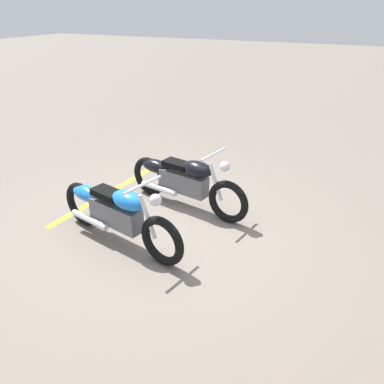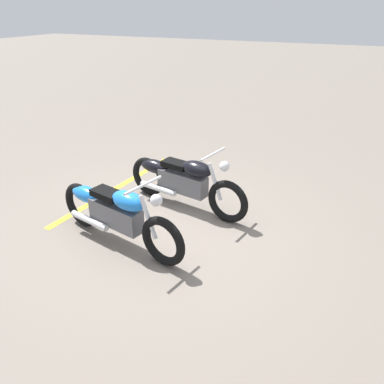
% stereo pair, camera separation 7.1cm
% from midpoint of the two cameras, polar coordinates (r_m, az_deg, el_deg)
% --- Properties ---
extents(ground_plane, '(60.00, 60.00, 0.00)m').
position_cam_midpoint_polar(ground_plane, '(5.70, -4.88, -4.92)').
color(ground_plane, slate).
extents(motorcycle_bright_foreground, '(2.21, 0.71, 1.04)m').
position_cam_midpoint_polar(motorcycle_bright_foreground, '(5.17, -11.89, -2.99)').
color(motorcycle_bright_foreground, black).
rests_on(motorcycle_bright_foreground, ground).
extents(motorcycle_dark_foreground, '(2.21, 0.68, 1.04)m').
position_cam_midpoint_polar(motorcycle_dark_foreground, '(5.98, -1.83, 1.81)').
color(motorcycle_dark_foreground, black).
rests_on(motorcycle_dark_foreground, ground).
extents(parking_stripe_near, '(0.37, 3.20, 0.01)m').
position_cam_midpoint_polar(parking_stripe_near, '(6.92, -11.47, 0.65)').
color(parking_stripe_near, yellow).
rests_on(parking_stripe_near, ground).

